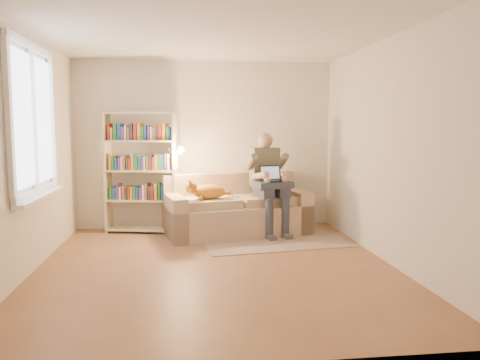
{
  "coord_description": "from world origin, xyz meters",
  "views": [
    {
      "loc": [
        -0.36,
        -5.16,
        1.56
      ],
      "look_at": [
        0.4,
        1.0,
        0.87
      ],
      "focal_mm": 35.0,
      "sensor_mm": 36.0,
      "label": 1
    }
  ],
  "objects": [
    {
      "name": "window",
      "position": [
        -1.95,
        0.2,
        1.38
      ],
      "size": [
        0.12,
        1.52,
        1.69
      ],
      "color": "white",
      "rests_on": "wall_left"
    },
    {
      "name": "floor",
      "position": [
        0.0,
        0.0,
        0.0
      ],
      "size": [
        4.5,
        4.5,
        0.0
      ],
      "primitive_type": "plane",
      "color": "brown",
      "rests_on": "ground"
    },
    {
      "name": "wall_back",
      "position": [
        0.0,
        2.25,
        1.3
      ],
      "size": [
        4.0,
        0.02,
        2.6
      ],
      "primitive_type": "cube",
      "color": "silver",
      "rests_on": "floor"
    },
    {
      "name": "sofa",
      "position": [
        0.42,
        1.65,
        0.32
      ],
      "size": [
        2.22,
        1.34,
        0.88
      ],
      "rotation": [
        0.0,
        0.0,
        0.21
      ],
      "color": "tan",
      "rests_on": "floor"
    },
    {
      "name": "person",
      "position": [
        0.89,
        1.6,
        0.84
      ],
      "size": [
        0.53,
        0.72,
        1.49
      ],
      "rotation": [
        0.0,
        0.0,
        0.21
      ],
      "color": "#6B6D58",
      "rests_on": "sofa"
    },
    {
      "name": "rug",
      "position": [
        0.89,
        1.1,
        0.01
      ],
      "size": [
        2.12,
        1.42,
        0.01
      ],
      "primitive_type": "cube",
      "rotation": [
        0.0,
        0.0,
        0.13
      ],
      "color": "gray",
      "rests_on": "floor"
    },
    {
      "name": "wall_left",
      "position": [
        -2.0,
        0.0,
        1.3
      ],
      "size": [
        0.02,
        4.5,
        2.6
      ],
      "primitive_type": "cube",
      "color": "silver",
      "rests_on": "floor"
    },
    {
      "name": "wall_right",
      "position": [
        2.0,
        0.0,
        1.3
      ],
      "size": [
        0.02,
        4.5,
        2.6
      ],
      "primitive_type": "cube",
      "color": "silver",
      "rests_on": "floor"
    },
    {
      "name": "bookshelf",
      "position": [
        -0.97,
        1.9,
        1.0
      ],
      "size": [
        1.19,
        0.57,
        1.82
      ],
      "rotation": [
        0.0,
        0.0,
        -0.21
      ],
      "color": "beige",
      "rests_on": "floor"
    },
    {
      "name": "cat",
      "position": [
        -0.04,
        1.42,
        0.67
      ],
      "size": [
        0.68,
        0.35,
        0.26
      ],
      "rotation": [
        0.0,
        0.0,
        0.21
      ],
      "color": "orange",
      "rests_on": "sofa"
    },
    {
      "name": "wall_front",
      "position": [
        0.0,
        -2.25,
        1.3
      ],
      "size": [
        4.0,
        0.02,
        2.6
      ],
      "primitive_type": "cube",
      "color": "silver",
      "rests_on": "floor"
    },
    {
      "name": "laptop",
      "position": [
        0.93,
        1.47,
        0.86
      ],
      "size": [
        0.36,
        0.32,
        0.28
      ],
      "rotation": [
        0.0,
        0.0,
        0.21
      ],
      "color": "black",
      "rests_on": "blanket"
    },
    {
      "name": "ceiling",
      "position": [
        0.0,
        0.0,
        2.6
      ],
      "size": [
        4.0,
        4.5,
        0.02
      ],
      "primitive_type": "cube",
      "color": "white",
      "rests_on": "wall_back"
    },
    {
      "name": "blanket",
      "position": [
        0.93,
        1.46,
        0.75
      ],
      "size": [
        0.59,
        0.52,
        0.09
      ],
      "primitive_type": "cube",
      "rotation": [
        0.0,
        0.0,
        0.21
      ],
      "color": "#2C3A4D",
      "rests_on": "person"
    }
  ]
}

